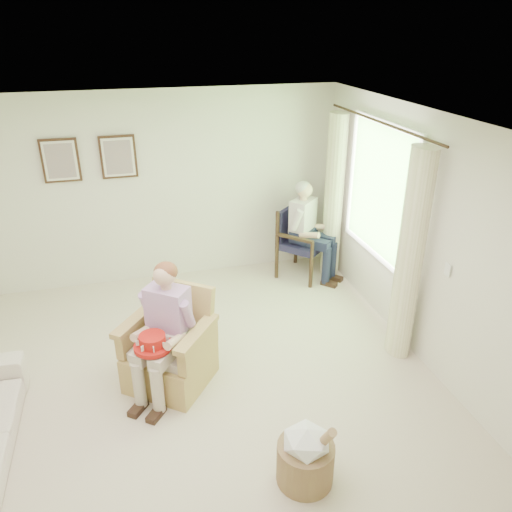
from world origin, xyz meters
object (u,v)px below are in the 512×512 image
(wicker_armchair, at_px, (169,354))
(wood_armchair, at_px, (302,238))
(hatbox, at_px, (306,455))
(person_dark, at_px, (307,225))
(red_hat, at_px, (153,343))
(person_wicker, at_px, (167,323))

(wicker_armchair, height_order, wood_armchair, wicker_armchair)
(wicker_armchair, xyz_separation_m, wood_armchair, (2.12, 1.96, 0.22))
(wicker_armchair, height_order, hatbox, wicker_armchair)
(person_dark, relative_size, hatbox, 2.04)
(hatbox, bearing_deg, wood_armchair, 70.68)
(wicker_armchair, relative_size, person_dark, 0.72)
(person_dark, distance_m, red_hat, 3.09)
(wood_armchair, relative_size, hatbox, 1.46)
(wood_armchair, distance_m, red_hat, 3.20)
(person_wicker, relative_size, person_dark, 0.97)
(wood_armchair, distance_m, person_dark, 0.31)
(wood_armchair, relative_size, red_hat, 2.77)
(person_wicker, height_order, red_hat, person_wicker)
(red_hat, bearing_deg, wood_armchair, 44.55)
(wood_armchair, height_order, person_dark, person_dark)
(wicker_armchair, relative_size, red_hat, 2.79)
(wicker_armchair, distance_m, hatbox, 1.77)
(person_wicker, height_order, person_dark, person_dark)
(wicker_armchair, xyz_separation_m, hatbox, (0.90, -1.53, -0.05))
(wicker_armchair, relative_size, person_wicker, 0.74)
(red_hat, distance_m, hatbox, 1.68)
(wood_armchair, xyz_separation_m, person_wicker, (-2.12, -2.09, 0.23))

